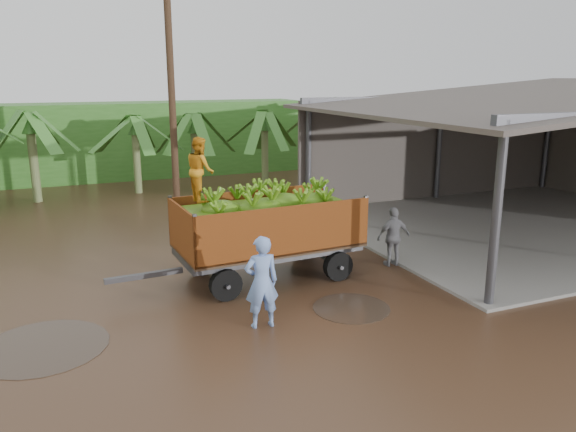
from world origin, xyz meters
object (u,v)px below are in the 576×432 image
object	(u,v)px
man_blue	(262,282)
utility_pole	(172,93)
banana_trailer	(267,226)
man_grey	(393,237)

from	to	relation	value
man_blue	utility_pole	xyz separation A→B (m)	(0.28, 9.43, 3.37)
banana_trailer	man_grey	world-z (taller)	banana_trailer
man_grey	utility_pole	size ratio (longest dim) A/B	0.19
banana_trailer	utility_pole	distance (m)	7.52
banana_trailer	man_grey	size ratio (longest dim) A/B	3.89
banana_trailer	utility_pole	bearing A→B (deg)	93.30
man_grey	man_blue	bearing A→B (deg)	28.72
utility_pole	man_blue	bearing A→B (deg)	-91.72
man_grey	utility_pole	distance (m)	9.08
banana_trailer	man_grey	xyz separation A→B (m)	(3.37, -0.41, -0.54)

